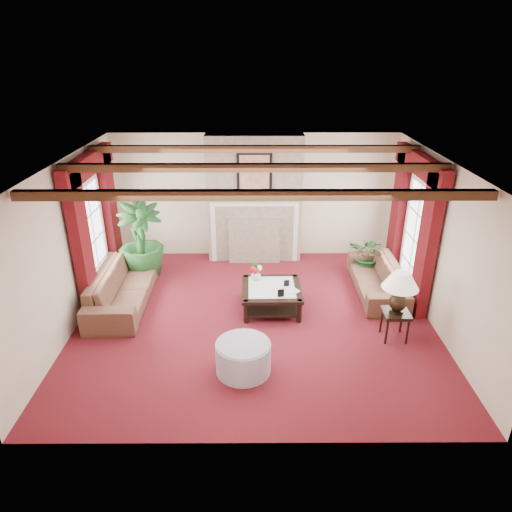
{
  "coord_description": "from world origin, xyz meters",
  "views": [
    {
      "loc": [
        -0.01,
        -6.75,
        4.26
      ],
      "look_at": [
        0.02,
        0.4,
        1.0
      ],
      "focal_mm": 32.0,
      "sensor_mm": 36.0,
      "label": 1
    }
  ],
  "objects_px": {
    "potted_palm": "(142,256)",
    "sofa_right": "(378,273)",
    "side_table": "(394,325)",
    "coffee_table": "(271,298)",
    "ottoman": "(243,357)",
    "sofa_left": "(122,282)"
  },
  "relations": [
    {
      "from": "potted_palm",
      "to": "sofa_right",
      "type": "bearing_deg",
      "value": -8.39
    },
    {
      "from": "sofa_left",
      "to": "sofa_right",
      "type": "relative_size",
      "value": 1.13
    },
    {
      "from": "ottoman",
      "to": "sofa_right",
      "type": "bearing_deg",
      "value": 43.32
    },
    {
      "from": "sofa_left",
      "to": "coffee_table",
      "type": "height_order",
      "value": "sofa_left"
    },
    {
      "from": "coffee_table",
      "to": "sofa_left",
      "type": "bearing_deg",
      "value": 175.1
    },
    {
      "from": "coffee_table",
      "to": "ottoman",
      "type": "distance_m",
      "value": 1.8
    },
    {
      "from": "sofa_left",
      "to": "side_table",
      "type": "height_order",
      "value": "sofa_left"
    },
    {
      "from": "potted_palm",
      "to": "coffee_table",
      "type": "height_order",
      "value": "potted_palm"
    },
    {
      "from": "sofa_left",
      "to": "potted_palm",
      "type": "height_order",
      "value": "potted_palm"
    },
    {
      "from": "sofa_right",
      "to": "coffee_table",
      "type": "bearing_deg",
      "value": -72.46
    },
    {
      "from": "coffee_table",
      "to": "ottoman",
      "type": "height_order",
      "value": "ottoman"
    },
    {
      "from": "coffee_table",
      "to": "side_table",
      "type": "relative_size",
      "value": 2.15
    },
    {
      "from": "sofa_right",
      "to": "side_table",
      "type": "distance_m",
      "value": 1.54
    },
    {
      "from": "sofa_right",
      "to": "coffee_table",
      "type": "distance_m",
      "value": 2.13
    },
    {
      "from": "potted_palm",
      "to": "ottoman",
      "type": "distance_m",
      "value": 3.69
    },
    {
      "from": "sofa_left",
      "to": "side_table",
      "type": "xyz_separation_m",
      "value": [
        4.62,
        -1.12,
        -0.2
      ]
    },
    {
      "from": "sofa_left",
      "to": "sofa_right",
      "type": "bearing_deg",
      "value": -85.97
    },
    {
      "from": "sofa_right",
      "to": "potted_palm",
      "type": "distance_m",
      "value": 4.64
    },
    {
      "from": "potted_palm",
      "to": "coffee_table",
      "type": "distance_m",
      "value": 2.88
    },
    {
      "from": "potted_palm",
      "to": "sofa_left",
      "type": "bearing_deg",
      "value": -96.53
    },
    {
      "from": "potted_palm",
      "to": "side_table",
      "type": "xyz_separation_m",
      "value": [
        4.49,
        -2.21,
        -0.2
      ]
    },
    {
      "from": "coffee_table",
      "to": "ottoman",
      "type": "relative_size",
      "value": 1.31
    }
  ]
}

